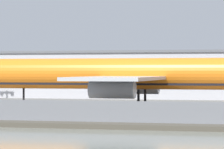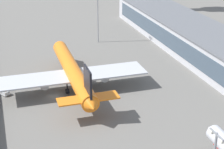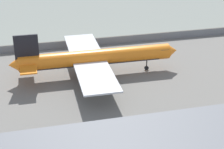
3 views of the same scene
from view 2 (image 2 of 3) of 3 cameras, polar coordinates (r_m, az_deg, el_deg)
ground_plane at (r=105.13m, az=-8.87°, el=-3.33°), size 500.00×500.00×0.00m
cargo_jet_orange at (r=106.68m, az=-5.94°, el=0.32°), size 47.93×41.02×13.62m
baggage_tug at (r=108.71m, az=-16.12°, el=-2.62°), size 3.56×3.05×1.80m
terminal_building at (r=138.39m, az=12.71°, el=5.24°), size 113.81×20.44×9.98m
apron_light_mast_apron_west at (r=144.21m, az=-2.19°, el=10.27°), size 3.20×0.40×25.52m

